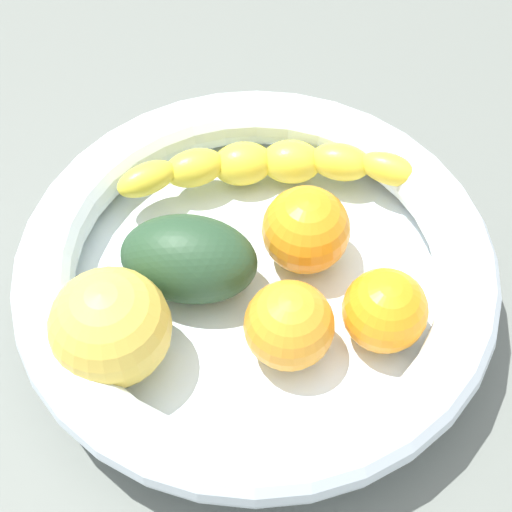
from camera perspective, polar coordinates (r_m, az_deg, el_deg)
The scene contains 8 objects.
kitchen_counter at distance 53.98cm, azimuth 0.00°, elevation -4.24°, with size 120.00×120.00×3.00cm, color #5E645E.
fruit_bowl at distance 50.00cm, azimuth 0.00°, elevation -1.38°, with size 31.34×31.34×6.25cm.
banana_draped_left at distance 54.22cm, azimuth 0.88°, elevation 6.80°, with size 19.00×12.31×3.63cm.
orange_front at distance 47.11cm, azimuth 9.68°, elevation -4.07°, with size 5.30×5.30×5.30cm, color orange.
orange_mid_left at distance 49.82cm, azimuth 3.73°, elevation 2.04°, with size 5.86×5.86×5.86cm, color orange.
orange_mid_right at distance 45.80cm, azimuth 2.51°, elevation -5.24°, with size 5.55×5.55×5.55cm, color orange.
avocado_dark at distance 48.59cm, azimuth -5.08°, elevation -0.23°, with size 8.88×5.82×5.64cm, color #26462B.
apple_yellow at distance 45.49cm, azimuth -10.90°, elevation -5.31°, with size 7.28×7.28×7.28cm, color #ECC649.
Camera 1 is at (15.65, 23.62, 47.45)cm, focal length 53.13 mm.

